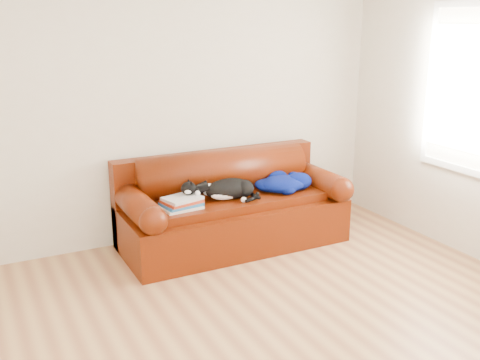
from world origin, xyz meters
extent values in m
plane|color=#955D3B|center=(0.00, 0.00, 0.00)|extent=(4.50, 4.50, 0.00)
cube|color=beige|center=(0.00, 2.00, 1.30)|extent=(4.50, 0.02, 2.60)
cube|color=#3F1002|center=(0.43, 1.50, 0.21)|extent=(2.10, 0.90, 0.42)
cube|color=#3F1002|center=(0.43, 1.45, 0.45)|extent=(1.66, 0.62, 0.10)
cylinder|color=black|center=(-0.50, 1.17, 0.03)|extent=(0.06, 0.06, 0.05)
cylinder|color=black|center=(1.36, 1.17, 0.03)|extent=(0.06, 0.06, 0.05)
cylinder|color=black|center=(-0.50, 1.83, 0.03)|extent=(0.06, 0.06, 0.05)
cylinder|color=black|center=(1.36, 1.83, 0.03)|extent=(0.06, 0.06, 0.05)
cube|color=#3F1002|center=(0.43, 1.86, 0.42)|extent=(2.10, 0.18, 0.85)
cylinder|color=#3F1002|center=(0.43, 1.75, 0.68)|extent=(1.70, 0.40, 0.40)
cylinder|color=#3F1002|center=(-0.50, 1.50, 0.54)|extent=(0.24, 0.88, 0.24)
sphere|color=#3F1002|center=(-0.50, 1.06, 0.54)|extent=(0.24, 0.24, 0.24)
cylinder|color=#3F1002|center=(1.36, 1.50, 0.54)|extent=(0.24, 0.88, 0.24)
sphere|color=#3F1002|center=(1.36, 1.06, 0.54)|extent=(0.24, 0.24, 0.24)
cube|color=beige|center=(-0.14, 1.36, 0.51)|extent=(0.36, 0.29, 0.02)
cube|color=white|center=(-0.14, 1.36, 0.51)|extent=(0.34, 0.27, 0.02)
cube|color=#1D5D9D|center=(-0.14, 1.36, 0.54)|extent=(0.36, 0.29, 0.02)
cube|color=white|center=(-0.14, 1.36, 0.54)|extent=(0.34, 0.28, 0.02)
cube|color=#A52B12|center=(-0.14, 1.36, 0.56)|extent=(0.36, 0.30, 0.02)
cube|color=white|center=(-0.14, 1.36, 0.56)|extent=(0.34, 0.29, 0.02)
cube|color=silver|center=(-0.14, 1.36, 0.59)|extent=(0.36, 0.30, 0.02)
cube|color=white|center=(-0.14, 1.36, 0.59)|extent=(0.34, 0.29, 0.02)
ellipsoid|color=black|center=(0.35, 1.41, 0.59)|extent=(0.52, 0.41, 0.19)
ellipsoid|color=white|center=(0.31, 1.37, 0.56)|extent=(0.35, 0.26, 0.12)
ellipsoid|color=white|center=(0.17, 1.45, 0.60)|extent=(0.17, 0.16, 0.12)
ellipsoid|color=black|center=(0.48, 1.36, 0.58)|extent=(0.25, 0.25, 0.16)
ellipsoid|color=black|center=(0.07, 1.53, 0.65)|extent=(0.17, 0.17, 0.12)
ellipsoid|color=white|center=(0.05, 1.49, 0.64)|extent=(0.08, 0.08, 0.05)
sphere|color=#BF7272|center=(0.04, 1.48, 0.64)|extent=(0.02, 0.02, 0.02)
cone|color=black|center=(0.07, 1.49, 0.71)|extent=(0.07, 0.06, 0.06)
cone|color=black|center=(0.10, 1.55, 0.71)|extent=(0.07, 0.06, 0.06)
cylinder|color=black|center=(0.56, 1.30, 0.53)|extent=(0.04, 0.16, 0.04)
sphere|color=white|center=(0.13, 1.45, 0.52)|extent=(0.04, 0.04, 0.04)
sphere|color=white|center=(0.42, 1.26, 0.52)|extent=(0.04, 0.04, 0.04)
ellipsoid|color=#020A4F|center=(0.93, 1.41, 0.57)|extent=(0.49, 0.46, 0.14)
ellipsoid|color=#020A4F|center=(1.09, 1.38, 0.58)|extent=(0.30, 0.27, 0.17)
ellipsoid|color=#020A4F|center=(0.81, 1.47, 0.55)|extent=(0.31, 0.34, 0.11)
ellipsoid|color=#020A4F|center=(0.95, 1.54, 0.58)|extent=(0.25, 0.21, 0.17)
ellipsoid|color=#020A4F|center=(0.90, 1.29, 0.55)|extent=(0.20, 0.21, 0.11)
ellipsoid|color=silver|center=(1.02, 1.35, 0.59)|extent=(0.20, 0.10, 0.05)
camera|label=1|loc=(-1.80, -3.01, 2.11)|focal=42.00mm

